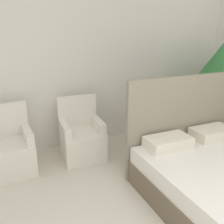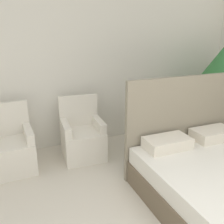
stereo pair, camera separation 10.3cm
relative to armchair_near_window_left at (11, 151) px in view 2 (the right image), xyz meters
The scene contains 4 objects.
wall_back 1.76m from the armchair_near_window_left, 25.93° to the left, with size 10.00×0.06×2.90m.
armchair_near_window_left is the anchor object (origin of this frame).
armchair_near_window_right 1.06m from the armchair_near_window_left, ahead, with size 0.65×0.64×0.94m.
potted_palm 3.63m from the armchair_near_window_left, ahead, with size 1.15×1.15×1.73m.
Camera 2 is at (-1.07, -0.62, 1.93)m, focal length 40.00 mm.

